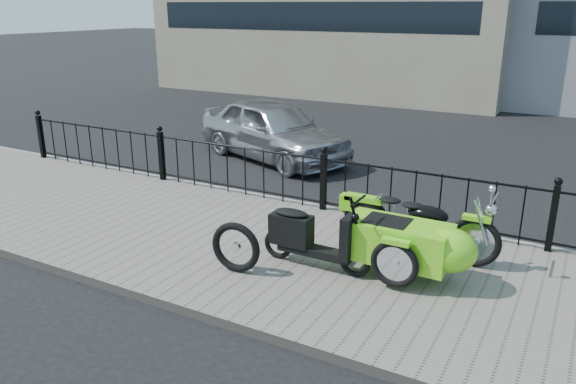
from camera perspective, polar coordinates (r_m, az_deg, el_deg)
The scene contains 8 objects.
ground at distance 8.49m, azimuth -0.25°, elevation -5.15°, with size 120.00×120.00×0.00m, color black.
sidewalk at distance 8.07m, azimuth -1.99°, elevation -6.01°, with size 30.00×3.80×0.12m, color slate.
curb at distance 9.66m, azimuth 3.92°, elevation -1.81°, with size 30.00×0.10×0.12m, color gray.
iron_fence at distance 9.37m, azimuth 3.62°, elevation 0.95°, with size 14.11×0.11×1.08m.
motorcycle_sidecar at distance 7.26m, azimuth 12.74°, elevation -4.77°, with size 2.28×1.48×0.98m.
scooter at distance 7.36m, azimuth 2.05°, elevation -4.56°, with size 1.54×0.45×1.04m.
spare_tire at distance 7.23m, azimuth -5.33°, elevation -5.62°, with size 0.68×0.68×0.10m, color black.
sedan_car at distance 12.92m, azimuth -1.53°, elevation 6.37°, with size 1.63×4.05×1.38m, color #A8AAB0.
Camera 1 is at (3.79, -6.79, 3.41)m, focal length 35.00 mm.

